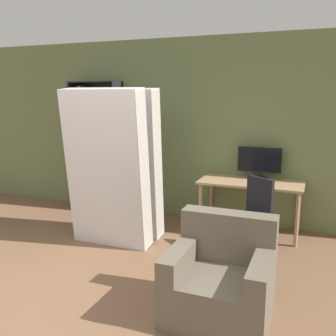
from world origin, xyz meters
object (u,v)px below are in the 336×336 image
object	(u,v)px
mattress_near	(107,169)
mattress_far	(123,164)
monitor	(259,162)
bookshelf	(93,149)
office_chair	(249,225)
armchair	(221,279)

from	to	relation	value
mattress_near	mattress_far	xyz separation A→B (m)	(0.00, 0.40, -0.00)
monitor	bookshelf	bearing A→B (deg)	179.86
office_chair	mattress_far	bearing A→B (deg)	177.00
armchair	office_chair	bearing A→B (deg)	88.98
mattress_far	armchair	xyz separation A→B (m)	(1.67, -1.36, -0.66)
office_chair	bookshelf	size ratio (longest dim) A/B	0.45
bookshelf	armchair	bearing A→B (deg)	-39.74
monitor	mattress_far	bearing A→B (deg)	-151.39
monitor	mattress_near	bearing A→B (deg)	-141.68
monitor	mattress_near	world-z (taller)	mattress_near
office_chair	armchair	bearing A→B (deg)	-91.02
mattress_far	office_chair	bearing A→B (deg)	-3.00
mattress_near	armchair	xyz separation A→B (m)	(1.67, -0.96, -0.66)
monitor	bookshelf	xyz separation A→B (m)	(-2.69, 0.01, 0.04)
mattress_near	armchair	distance (m)	2.04
armchair	mattress_far	bearing A→B (deg)	140.82
bookshelf	mattress_far	size ratio (longest dim) A/B	1.06
mattress_near	bookshelf	bearing A→B (deg)	128.91
bookshelf	mattress_near	world-z (taller)	bookshelf
monitor	office_chair	world-z (taller)	monitor
bookshelf	mattress_far	xyz separation A→B (m)	(1.05, -0.90, -0.02)
mattress_near	mattress_far	bearing A→B (deg)	90.00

